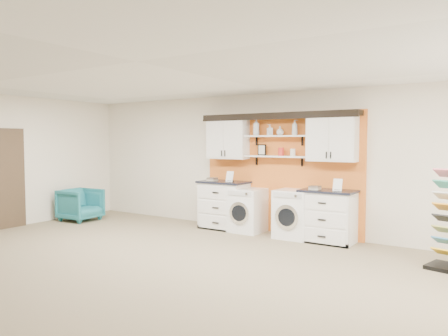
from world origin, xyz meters
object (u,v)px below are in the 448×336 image
Objects in this scene: base_cabinet_left at (224,205)px; dryer at (294,214)px; base_cabinet_right at (328,216)px; washer at (248,210)px; armchair at (81,205)px.

dryer is at bearing -0.12° from base_cabinet_left.
dryer is (-0.66, -0.00, -0.02)m from base_cabinet_right.
washer is at bearing -0.33° from base_cabinet_left.
washer is (0.58, -0.00, -0.06)m from base_cabinet_left.
armchair is (-4.87, -1.05, -0.09)m from dryer.
base_cabinet_left is at bearing 179.88° from dryer.
washer is 3.99m from armchair.
washer is 1.02m from dryer.
base_cabinet_left reaches higher than base_cabinet_right.
base_cabinet_left reaches higher than armchair.
base_cabinet_left is 1.05× the size of base_cabinet_right.
base_cabinet_left is 1.60m from dryer.
armchair is (-3.27, -1.06, -0.13)m from base_cabinet_left.
base_cabinet_left is at bearing 179.67° from washer.
washer is 1.08× the size of armchair.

